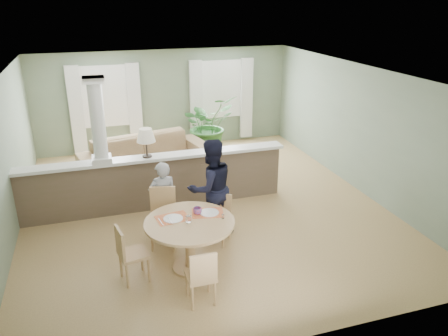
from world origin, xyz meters
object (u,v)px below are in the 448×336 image
object	(u,v)px
houseplant	(208,125)
child_person	(163,199)
chair_far_boy	(163,214)
sofa	(146,156)
dining_table	(190,231)
chair_side	(129,252)
chair_near	(202,275)
chair_far_man	(220,216)
man_person	(211,188)

from	to	relation	value
houseplant	child_person	bearing A→B (deg)	-115.53
houseplant	chair_far_boy	world-z (taller)	houseplant
sofa	houseplant	bearing A→B (deg)	17.42
chair_far_boy	child_person	distance (m)	0.33
dining_table	chair_side	xyz separation A→B (m)	(-0.95, -0.05, -0.16)
sofa	chair_near	xyz separation A→B (m)	(0.05, -5.06, 0.04)
chair_far_man	child_person	distance (m)	1.04
chair_far_man	man_person	xyz separation A→B (m)	(-0.08, 0.27, 0.42)
chair_far_man	dining_table	bearing A→B (deg)	-95.48
houseplant	chair_far_man	bearing A→B (deg)	-102.98
sofa	chair_near	size ratio (longest dim) A/B	3.49
houseplant	sofa	bearing A→B (deg)	-149.80
sofa	chair_side	distance (m)	4.29
chair_side	chair_far_boy	bearing A→B (deg)	-47.16
chair_side	houseplant	bearing A→B (deg)	-37.70
chair_near	man_person	xyz separation A→B (m)	(0.66, 1.87, 0.41)
child_person	man_person	world-z (taller)	man_person
dining_table	child_person	xyz separation A→B (m)	(-0.21, 1.17, 0.03)
houseplant	man_person	world-z (taller)	man_person
sofa	child_person	size ratio (longest dim) A/B	2.19
houseplant	dining_table	world-z (taller)	houseplant
chair_near	chair_far_man	bearing A→B (deg)	-114.91
chair_far_boy	chair_side	xyz separation A→B (m)	(-0.68, -0.92, -0.06)
chair_far_man	houseplant	bearing A→B (deg)	116.27
sofa	houseplant	distance (m)	2.15
chair_far_man	chair_side	world-z (taller)	chair_side
houseplant	chair_far_man	distance (m)	4.66
man_person	child_person	bearing A→B (deg)	-26.74
houseplant	chair_side	world-z (taller)	houseplant
chair_far_boy	dining_table	bearing A→B (deg)	-59.33
chair_far_boy	child_person	xyz separation A→B (m)	(0.06, 0.29, 0.14)
houseplant	chair_far_man	size ratio (longest dim) A/B	1.84
sofa	man_person	size ratio (longest dim) A/B	1.71
dining_table	chair_side	distance (m)	0.96
chair_near	man_person	world-z (taller)	man_person
chair_side	chair_near	bearing A→B (deg)	-144.49
houseplant	chair_far_boy	bearing A→B (deg)	-114.66
chair_side	child_person	xyz separation A→B (m)	(0.74, 1.22, 0.19)
chair_side	man_person	distance (m)	1.90
houseplant	chair_side	xyz separation A→B (m)	(-2.68, -5.28, -0.28)
sofa	chair_side	size ratio (longest dim) A/B	3.36
sofa	chair_far_man	distance (m)	3.55
chair_near	man_person	distance (m)	2.02
sofa	dining_table	world-z (taller)	dining_table
houseplant	chair_far_boy	distance (m)	4.79
chair_near	man_person	bearing A→B (deg)	-109.62
chair_near	man_person	size ratio (longest dim) A/B	0.49
chair_far_boy	chair_side	distance (m)	1.15
chair_far_man	chair_far_boy	bearing A→B (deg)	-151.48
sofa	chair_near	world-z (taller)	sofa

